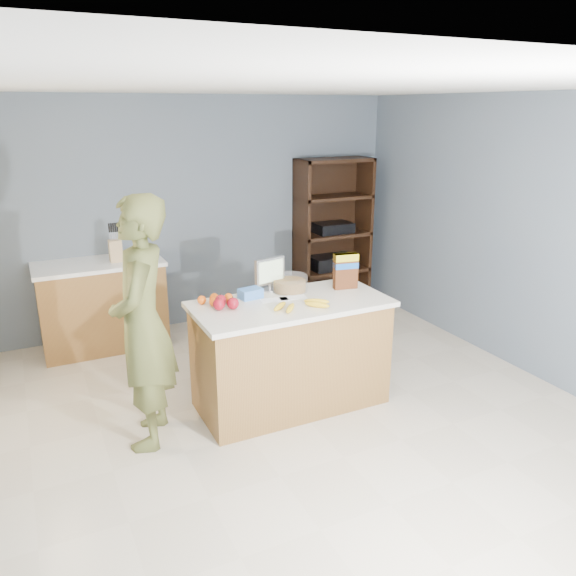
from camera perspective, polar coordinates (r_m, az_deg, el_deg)
name	(u,v)px	position (r m, az deg, el deg)	size (l,w,h in m)	color
floor	(307,420)	(4.58, 1.97, -13.24)	(4.50, 5.00, 0.02)	beige
walls	(310,214)	(3.98, 2.22, 7.55)	(4.52, 5.02, 2.51)	slate
counter_peninsula	(291,358)	(4.62, 0.27, -7.09)	(1.56, 0.76, 0.90)	brown
back_cabinet	(103,305)	(6.01, -18.33, -1.64)	(1.24, 0.62, 0.90)	brown
shelving_unit	(331,236)	(6.89, 4.36, 5.26)	(0.90, 0.40, 1.80)	black
person	(143,324)	(4.08, -14.55, -3.58)	(0.67, 0.44, 1.83)	brown
knife_block	(115,250)	(5.82, -17.12, 3.71)	(0.12, 0.10, 0.31)	tan
envelopes	(284,299)	(4.50, -0.43, -1.10)	(0.39, 0.16, 0.00)	white
bananas	(301,305)	(4.30, 1.34, -1.74)	(0.49, 0.26, 0.04)	yellow
apples	(224,303)	(4.30, -6.50, -1.50)	(0.19, 0.19, 0.09)	maroon
oranges	(217,299)	(4.42, -7.24, -1.14)	(0.28, 0.17, 0.07)	#FC630F
blue_carton	(250,293)	(4.52, -3.84, -0.55)	(0.18, 0.12, 0.08)	blue
salad_bowl	(290,284)	(4.69, 0.16, 0.41)	(0.30, 0.30, 0.13)	#267219
tv	(270,272)	(4.66, -1.85, 1.60)	(0.28, 0.12, 0.28)	silver
cereal_box	(346,268)	(4.74, 5.88, 2.00)	(0.21, 0.11, 0.30)	#592B14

